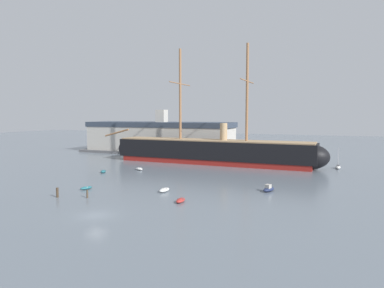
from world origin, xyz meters
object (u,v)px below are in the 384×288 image
dockside_warehouse_left (160,138)px  dinghy_alongside_bow (139,169)px  motorboat_distant_centre (234,156)px  dinghy_mid_left (103,171)px  sailboat_far_right (338,167)px  mooring_piling_nearest (57,192)px  dinghy_foreground_left (86,188)px  mooring_piling_left_pair (87,194)px  motorboat_far_left (136,156)px  motorboat_mid_right (269,189)px  tall_ship (212,151)px  dinghy_near_centre (164,190)px  dinghy_foreground_right (180,200)px

dockside_warehouse_left → dinghy_alongside_bow: bearing=-69.8°
dinghy_alongside_bow → motorboat_distant_centre: motorboat_distant_centre is taller
dinghy_mid_left → sailboat_far_right: sailboat_far_right is taller
sailboat_far_right → mooring_piling_nearest: sailboat_far_right is taller
dinghy_alongside_bow → mooring_piling_nearest: bearing=-86.1°
dinghy_foreground_left → dinghy_alongside_bow: 21.89m
sailboat_far_right → mooring_piling_left_pair: size_ratio=4.06×
motorboat_far_left → motorboat_mid_right: bearing=-34.9°
tall_ship → dinghy_mid_left: bearing=-128.0°
motorboat_far_left → mooring_piling_left_pair: size_ratio=3.70×
tall_ship → dockside_warehouse_left: 31.33m
dinghy_near_centre → sailboat_far_right: 47.63m
motorboat_mid_right → motorboat_distant_centre: (-17.61, 42.08, 0.26)m
dinghy_alongside_bow → dockside_warehouse_left: dockside_warehouse_left is taller
dinghy_mid_left → dinghy_foreground_left: bearing=-62.8°
dinghy_foreground_right → dinghy_near_centre: bearing=135.3°
tall_ship → mooring_piling_nearest: size_ratio=41.83×
dinghy_near_centre → mooring_piling_left_pair: 12.58m
dinghy_alongside_bow → mooring_piling_nearest: 28.28m
dinghy_foreground_right → dinghy_mid_left: (-27.05, 17.53, -0.00)m
dinghy_mid_left → motorboat_far_left: 27.59m
dinghy_foreground_left → sailboat_far_right: bearing=45.5°
mooring_piling_nearest → tall_ship: bearing=77.0°
dockside_warehouse_left → dinghy_mid_left: bearing=-80.1°
dinghy_mid_left → mooring_piling_nearest: 23.39m
dinghy_foreground_left → dinghy_foreground_right: (19.01, -1.88, 0.03)m
dinghy_foreground_left → motorboat_mid_right: motorboat_mid_right is taller
motorboat_mid_right → sailboat_far_right: size_ratio=0.65×
dinghy_foreground_left → mooring_piling_left_pair: (4.27, -4.95, 0.35)m
mooring_piling_left_pair → dinghy_alongside_bow: bearing=103.8°
tall_ship → mooring_piling_left_pair: size_ratio=52.26×
motorboat_mid_right → mooring_piling_nearest: mooring_piling_nearest is taller
tall_ship → sailboat_far_right: (31.32, 3.36, -2.91)m
tall_ship → dinghy_alongside_bow: tall_ship is taller
motorboat_mid_right → dockside_warehouse_left: bearing=134.1°
sailboat_far_right → mooring_piling_nearest: bearing=-130.7°
dinghy_near_centre → motorboat_mid_right: size_ratio=0.84×
mooring_piling_left_pair → dockside_warehouse_left: (-19.57, 62.05, 4.65)m
tall_ship → mooring_piling_nearest: 46.52m
dinghy_mid_left → motorboat_mid_right: size_ratio=0.83×
motorboat_mid_right → mooring_piling_nearest: size_ratio=2.10×
tall_ship → dinghy_mid_left: (-18.11, -23.16, -3.04)m
motorboat_distant_centre → mooring_piling_nearest: bearing=-102.2°
sailboat_far_right → dockside_warehouse_left: dockside_warehouse_left is taller
dinghy_near_centre → motorboat_far_left: size_ratio=0.60×
mooring_piling_nearest → dinghy_foreground_right: bearing=13.2°
dinghy_near_centre → dockside_warehouse_left: (-28.89, 53.60, 4.95)m
tall_ship → dinghy_foreground_right: (8.94, -40.69, -3.04)m
dinghy_foreground_right → dinghy_mid_left: size_ratio=0.95×
dinghy_foreground_right → dinghy_near_centre: 7.64m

